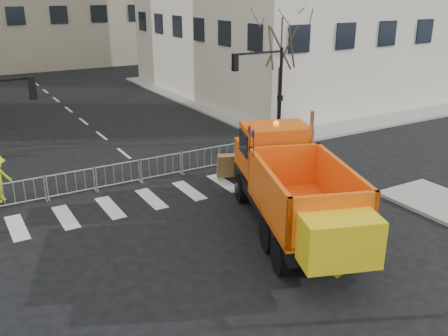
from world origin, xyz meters
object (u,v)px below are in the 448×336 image
plow_truck (293,185)px  cop_c (290,162)px  cop_a (278,153)px  cop_b (252,158)px  newspaper_box (264,139)px

plow_truck → cop_c: plow_truck is taller
plow_truck → cop_a: 6.41m
cop_b → cop_a: bearing=156.3°
plow_truck → newspaper_box: plow_truck is taller
cop_a → cop_c: (-0.12, -1.12, -0.09)m
cop_b → newspaper_box: bearing=-145.8°
cop_c → newspaper_box: (1.38, 4.16, -0.19)m
plow_truck → cop_c: 5.45m
plow_truck → cop_b: 6.08m
cop_a → cop_c: 1.13m
cop_a → newspaper_box: cop_a is taller
plow_truck → cop_b: (1.99, 5.66, -0.97)m
plow_truck → cop_a: plow_truck is taller
cop_a → newspaper_box: 3.31m
cop_a → cop_c: size_ratio=1.10×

